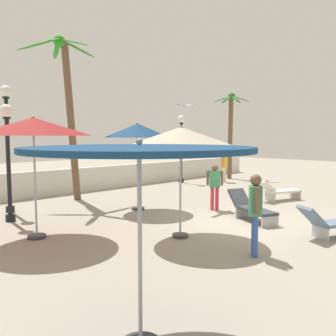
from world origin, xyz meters
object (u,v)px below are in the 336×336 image
Objects in this scene: patio_umbrella_2 at (181,137)px; patio_umbrella_3 at (139,160)px; lamp_post_0 at (7,132)px; guest_1 at (215,183)px; palm_tree_1 at (68,101)px; lounge_chair_2 at (334,222)px; guest_0 at (255,207)px; guest_3 at (224,165)px; lounge_chair_1 at (251,207)px; lounge_chair_0 at (278,190)px; lamp_post_1 at (181,138)px; palm_tree_0 at (231,125)px; lamp_post_2 at (8,145)px; patio_umbrella_0 at (137,131)px; patio_umbrella_1 at (33,127)px; seagull_0 at (188,106)px.

patio_umbrella_2 is 1.06× the size of patio_umbrella_3.
lamp_post_0 is 7.01m from guest_1.
palm_tree_1 is (4.71, 9.39, 1.59)m from patio_umbrella_3.
patio_umbrella_2 reaches higher than lounge_chair_2.
guest_0 is (1.70, -8.12, -1.60)m from lamp_post_0.
patio_umbrella_3 is 1.51× the size of guest_0.
patio_umbrella_3 is 0.42× the size of palm_tree_1.
lounge_chair_1 is at bearing -139.55° from guest_3.
lamp_post_0 is 10.00m from lounge_chair_0.
lounge_chair_0 is at bearing -102.95° from lamp_post_1.
palm_tree_0 reaches higher than lamp_post_1.
patio_umbrella_3 is 7.79m from lamp_post_2.
lamp_post_2 is (-13.56, -1.57, -0.88)m from palm_tree_0.
palm_tree_0 reaches higher than lamp_post_0.
patio_umbrella_2 is at bearing -64.93° from lamp_post_2.
palm_tree_1 is 3.19× the size of lounge_chair_0.
lounge_chair_2 is at bearing -63.87° from lamp_post_0.
lamp_post_0 reaches higher than lounge_chair_1.
palm_tree_0 is (9.82, 2.98, 0.45)m from patio_umbrella_0.
lamp_post_1 reaches higher than lounge_chair_2.
patio_umbrella_3 is (-1.35, -5.36, -0.48)m from patio_umbrella_1.
lounge_chair_0 is at bearing -130.99° from palm_tree_0.
lamp_post_0 is 2.14× the size of lounge_chair_2.
lounge_chair_1 is at bearing -164.58° from lounge_chair_0.
patio_umbrella_2 is 1.44× the size of lounge_chair_2.
patio_umbrella_1 is at bearing 75.84° from patio_umbrella_3.
patio_umbrella_2 reaches higher than guest_0.
guest_3 is at bearing 14.04° from patio_umbrella_1.
lamp_post_2 is at bearing 158.08° from seagull_0.
palm_tree_1 is at bearing 106.25° from lounge_chair_1.
patio_umbrella_1 is at bearing -165.96° from guest_3.
patio_umbrella_1 reaches higher than guest_3.
patio_umbrella_0 is 10.27m from palm_tree_0.
patio_umbrella_1 is 2.32m from lamp_post_2.
lamp_post_0 is 9.70m from lamp_post_1.
lamp_post_0 reaches higher than patio_umbrella_1.
seagull_0 reaches higher than lounge_chair_1.
seagull_0 is at bearing -136.03° from lamp_post_1.
patio_umbrella_1 is 1.92× the size of guest_1.
palm_tree_0 is 7.89m from lounge_chair_0.
seagull_0 is at bearing 82.19° from lounge_chair_1.
lamp_post_2 reaches higher than patio_umbrella_0.
lounge_chair_1 is at bearing -44.97° from lamp_post_2.
lounge_chair_1 is 1.13× the size of guest_0.
lamp_post_0 reaches higher than lamp_post_2.
patio_umbrella_3 reaches higher than guest_0.
guest_1 is at bearing -47.64° from patio_umbrella_0.
guest_1 is (4.96, -4.64, -1.71)m from lamp_post_0.
patio_umbrella_0 is 1.89× the size of guest_3.
palm_tree_1 is at bearing -175.10° from lamp_post_1.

